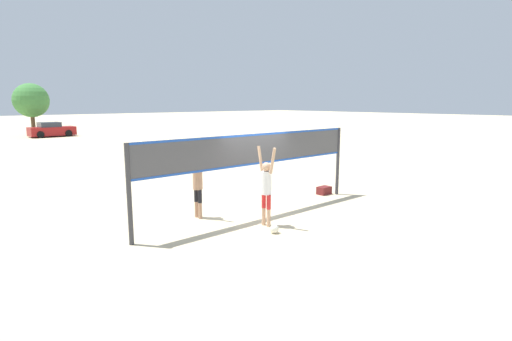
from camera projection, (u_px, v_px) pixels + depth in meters
ground_plane at (256, 214)px, 12.15m from camera, size 200.00×200.00×0.00m
volleyball_net at (256, 156)px, 11.84m from camera, size 8.06×0.12×2.45m
player_spiker at (266, 185)px, 10.81m from camera, size 0.28×0.71×2.19m
player_blocker at (198, 181)px, 11.57m from camera, size 0.28×0.70×2.11m
volleyball at (274, 229)px, 10.37m from camera, size 0.23×0.23×0.23m
gear_bag at (324, 190)px, 14.71m from camera, size 0.50×0.34×0.28m
parked_car_mid at (52, 130)px, 38.41m from camera, size 4.05×1.94×1.40m
tree_left_cluster at (31, 101)px, 39.67m from camera, size 3.36×3.36×5.15m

